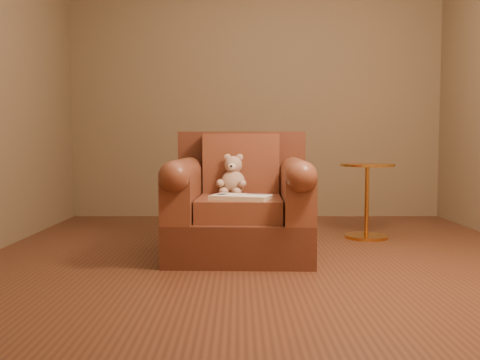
{
  "coord_description": "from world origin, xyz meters",
  "views": [
    {
      "loc": [
        -0.19,
        -3.84,
        0.81
      ],
      "look_at": [
        -0.18,
        -0.1,
        0.55
      ],
      "focal_mm": 40.0,
      "sensor_mm": 36.0,
      "label": 1
    }
  ],
  "objects": [
    {
      "name": "floor",
      "position": [
        0.0,
        0.0,
        0.0
      ],
      "size": [
        4.0,
        4.0,
        0.0
      ],
      "primitive_type": "plane",
      "color": "brown",
      "rests_on": "ground"
    },
    {
      "name": "guidebook",
      "position": [
        -0.17,
        -0.26,
        0.44
      ],
      "size": [
        0.44,
        0.35,
        0.03
      ],
      "rotation": [
        0.0,
        0.0,
        -0.33
      ],
      "color": "beige",
      "rests_on": "armchair"
    },
    {
      "name": "armchair",
      "position": [
        -0.18,
        -0.01,
        0.35
      ],
      "size": [
        1.02,
        0.98,
        0.89
      ],
      "rotation": [
        0.0,
        0.0,
        -0.03
      ],
      "color": "#562B1C",
      "rests_on": "floor"
    },
    {
      "name": "side_table",
      "position": [
        0.89,
        0.64,
        0.34
      ],
      "size": [
        0.45,
        0.45,
        0.63
      ],
      "color": "gold",
      "rests_on": "floor"
    },
    {
      "name": "room",
      "position": [
        0.0,
        0.0,
        1.71
      ],
      "size": [
        4.02,
        4.02,
        2.71
      ],
      "color": "#756248",
      "rests_on": "ground"
    },
    {
      "name": "teddy_bear",
      "position": [
        -0.23,
        0.07,
        0.54
      ],
      "size": [
        0.22,
        0.25,
        0.31
      ],
      "rotation": [
        0.0,
        0.0,
        -0.18
      ],
      "color": "tan",
      "rests_on": "armchair"
    }
  ]
}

